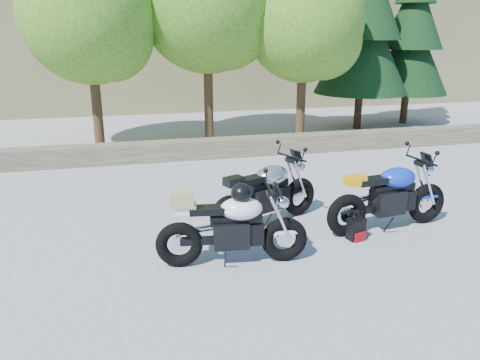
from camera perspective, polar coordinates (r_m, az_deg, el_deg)
The scene contains 11 objects.
ground at distance 7.64m, azimuth 0.31°, elevation -7.69°, with size 90.00×90.00×0.00m, color gray.
stone_wall at distance 12.68m, azimuth -5.68°, elevation 3.74°, with size 22.00×0.55×0.50m, color #463D2E.
tree_decid_left at distance 13.87m, azimuth -17.53°, elevation 18.34°, with size 3.67×3.67×5.62m.
tree_decid_mid at distance 14.50m, azimuth -3.60°, elevation 20.61°, with size 4.08×4.08×6.24m.
tree_decid_right at distance 14.67m, azimuth 8.31°, elevation 18.32°, with size 3.54×3.54×5.41m.
conifer_near at distance 16.86m, azimuth 14.99°, elevation 18.43°, with size 3.17×3.17×7.06m.
conifer_far at distance 18.49m, azimuth 20.26°, elevation 16.56°, with size 2.82×2.82×6.27m.
silver_bike at distance 8.17m, azimuth 3.27°, elevation -1.72°, with size 2.20×1.10×1.16m.
white_bike at distance 6.77m, azimuth -1.03°, elevation -5.53°, with size 2.23×0.71×1.23m.
blue_bike at distance 8.37m, azimuth 17.80°, elevation -1.99°, with size 2.38×0.75×1.19m.
backpack at distance 7.93m, azimuth 13.98°, elevation -5.87°, with size 0.31×0.28×0.36m.
Camera 1 is at (-1.67, -6.71, 3.26)m, focal length 35.00 mm.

